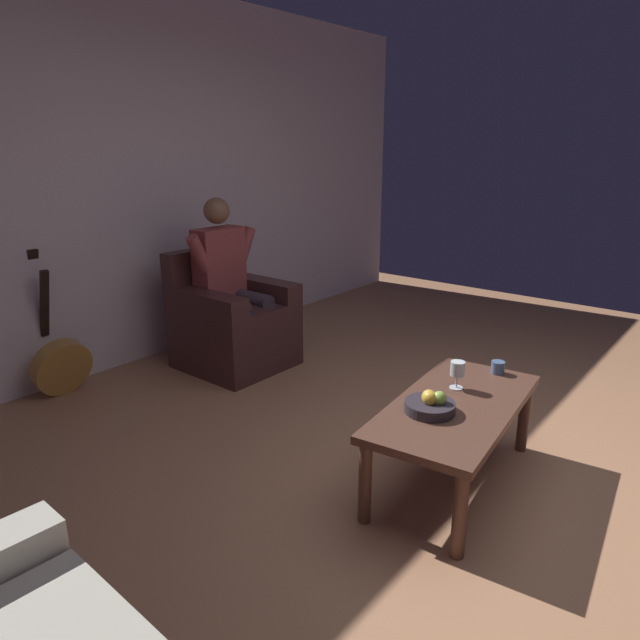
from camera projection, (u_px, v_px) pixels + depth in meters
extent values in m
plane|color=#A57250|center=(515.00, 482.00, 2.92)|extent=(7.42, 7.42, 0.00)
cube|color=silver|center=(139.00, 180.00, 4.32)|extent=(6.59, 0.06, 2.76)
cube|color=#3D2222|center=(236.00, 341.00, 4.40)|extent=(0.73, 0.75, 0.40)
cube|color=#3D2222|center=(240.00, 311.00, 4.29)|extent=(0.39, 0.63, 0.10)
cube|color=#3D2222|center=(260.00, 293.00, 4.51)|extent=(0.17, 0.75, 0.24)
cube|color=#3D2222|center=(205.00, 309.00, 4.10)|extent=(0.17, 0.75, 0.24)
cube|color=#3D2222|center=(206.00, 279.00, 4.46)|extent=(0.72, 0.13, 0.49)
cube|color=#923E3E|center=(219.00, 265.00, 4.32)|extent=(0.39, 0.18, 0.55)
sphere|color=brown|center=(216.00, 211.00, 4.20)|extent=(0.19, 0.19, 0.19)
cylinder|color=#3C303B|center=(250.00, 300.00, 4.36)|extent=(0.13, 0.40, 0.13)
cylinder|color=#3C303B|center=(270.00, 338.00, 4.32)|extent=(0.12, 0.12, 0.50)
cylinder|color=#923E3E|center=(245.00, 245.00, 4.42)|extent=(0.20, 0.09, 0.29)
cylinder|color=#3C303B|center=(227.00, 306.00, 4.19)|extent=(0.13, 0.40, 0.13)
cylinder|color=#3C303B|center=(247.00, 346.00, 4.15)|extent=(0.12, 0.12, 0.50)
cylinder|color=#923E3E|center=(199.00, 254.00, 4.09)|extent=(0.20, 0.09, 0.29)
cube|color=#543428|center=(456.00, 407.00, 2.80)|extent=(1.18, 0.66, 0.04)
cylinder|color=#543428|center=(524.00, 418.00, 3.17)|extent=(0.06, 0.06, 0.40)
cylinder|color=#543428|center=(460.00, 515.00, 2.34)|extent=(0.06, 0.06, 0.40)
cylinder|color=#543428|center=(448.00, 399.00, 3.39)|extent=(0.06, 0.06, 0.40)
cylinder|color=#543428|center=(365.00, 482.00, 2.56)|extent=(0.06, 0.06, 0.40)
cylinder|color=#AF7937|center=(62.00, 367.00, 3.88)|extent=(0.40, 0.20, 0.41)
cylinder|color=black|center=(65.00, 366.00, 3.85)|extent=(0.11, 0.03, 0.11)
cube|color=black|center=(44.00, 304.00, 3.83)|extent=(0.05, 0.16, 0.47)
cube|color=black|center=(32.00, 259.00, 3.79)|extent=(0.07, 0.07, 0.14)
cylinder|color=silver|center=(456.00, 388.00, 2.96)|extent=(0.07, 0.07, 0.01)
cylinder|color=silver|center=(457.00, 381.00, 2.95)|extent=(0.01, 0.01, 0.07)
cylinder|color=silver|center=(458.00, 368.00, 2.93)|extent=(0.07, 0.07, 0.07)
cylinder|color=#590C19|center=(457.00, 372.00, 2.93)|extent=(0.06, 0.06, 0.03)
cylinder|color=#2C272F|center=(430.00, 407.00, 2.69)|extent=(0.24, 0.24, 0.05)
sphere|color=gold|center=(430.00, 399.00, 2.68)|extent=(0.07, 0.07, 0.07)
sphere|color=#86AC3F|center=(439.00, 399.00, 2.68)|extent=(0.07, 0.07, 0.07)
sphere|color=gold|center=(429.00, 397.00, 2.69)|extent=(0.07, 0.07, 0.07)
cylinder|color=#486086|center=(498.00, 367.00, 3.15)|extent=(0.07, 0.07, 0.07)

